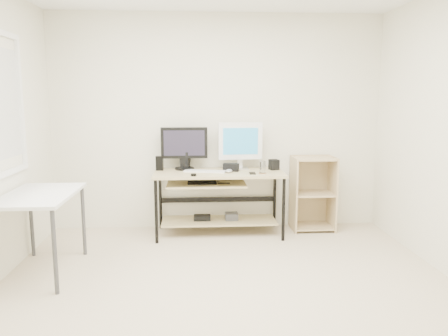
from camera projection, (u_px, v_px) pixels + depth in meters
room at (212, 135)px, 3.38m from camera, size 4.01×4.01×2.62m
desk at (217, 190)px, 5.11m from camera, size 1.50×0.65×0.75m
side_table at (40, 202)px, 3.94m from camera, size 0.60×1.00×0.75m
shelf_unit at (312, 193)px, 5.35m from camera, size 0.50×0.40×0.90m
black_monitor at (184, 146)px, 5.19m from camera, size 0.55×0.23×0.51m
white_imac at (240, 142)px, 5.21m from camera, size 0.53×0.17×0.56m
keyboard at (205, 171)px, 5.06m from camera, size 0.50×0.25×0.02m
mouse at (229, 171)px, 5.02m from camera, size 0.10×0.13×0.04m
center_speaker at (231, 167)px, 5.11m from camera, size 0.20×0.13×0.09m
speaker_left at (185, 160)px, 5.25m from camera, size 0.13×0.13×0.21m
speaker_right at (274, 165)px, 5.21m from camera, size 0.13×0.13×0.12m
audio_controller at (160, 163)px, 5.16m from camera, size 0.09×0.06×0.17m
volume_puck at (194, 175)px, 4.80m from camera, size 0.07×0.07×0.03m
smartphone at (252, 173)px, 4.95m from camera, size 0.07×0.13×0.01m
coaster at (262, 173)px, 4.96m from camera, size 0.11×0.11×0.01m
drinking_glass at (262, 167)px, 4.95m from camera, size 0.09×0.09×0.14m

